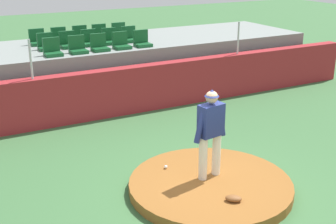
# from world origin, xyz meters

# --- Properties ---
(ground_plane) EXTENTS (60.00, 60.00, 0.00)m
(ground_plane) POSITION_xyz_m (0.00, 0.00, 0.00)
(ground_plane) COLOR #3C6A3C
(pitchers_mound) EXTENTS (3.24, 3.24, 0.20)m
(pitchers_mound) POSITION_xyz_m (0.00, 0.00, 0.10)
(pitchers_mound) COLOR brown
(pitchers_mound) RESTS_ON ground_plane
(pitcher) EXTENTS (0.82, 0.34, 1.83)m
(pitcher) POSITION_xyz_m (0.09, 0.18, 1.27)
(pitcher) COLOR white
(pitcher) RESTS_ON pitchers_mound
(baseball) EXTENTS (0.07, 0.07, 0.07)m
(baseball) POSITION_xyz_m (-0.52, 0.90, 0.24)
(baseball) COLOR white
(baseball) RESTS_ON pitchers_mound
(fielding_glove) EXTENTS (0.36, 0.34, 0.11)m
(fielding_glove) POSITION_xyz_m (-0.06, -0.85, 0.26)
(fielding_glove) COLOR brown
(fielding_glove) RESTS_ON pitchers_mound
(brick_barrier) EXTENTS (17.50, 0.40, 1.38)m
(brick_barrier) POSITION_xyz_m (0.00, 5.07, 0.69)
(brick_barrier) COLOR maroon
(brick_barrier) RESTS_ON ground_plane
(fence_post_left) EXTENTS (0.06, 0.06, 1.04)m
(fence_post_left) POSITION_xyz_m (-2.24, 5.07, 1.90)
(fence_post_left) COLOR silver
(fence_post_left) RESTS_ON brick_barrier
(fence_post_right) EXTENTS (0.06, 0.06, 1.04)m
(fence_post_right) POSITION_xyz_m (4.35, 5.07, 1.90)
(fence_post_right) COLOR silver
(fence_post_right) RESTS_ON brick_barrier
(bleacher_platform) EXTENTS (15.37, 3.51, 1.72)m
(bleacher_platform) POSITION_xyz_m (0.00, 7.32, 0.86)
(bleacher_platform) COLOR gray
(bleacher_platform) RESTS_ON ground_plane
(stadium_chair_0) EXTENTS (0.48, 0.44, 0.50)m
(stadium_chair_0) POSITION_xyz_m (-1.42, 6.07, 1.87)
(stadium_chair_0) COLOR #16552A
(stadium_chair_0) RESTS_ON bleacher_platform
(stadium_chair_1) EXTENTS (0.48, 0.44, 0.50)m
(stadium_chair_1) POSITION_xyz_m (-0.68, 6.09, 1.87)
(stadium_chair_1) COLOR #16552A
(stadium_chair_1) RESTS_ON bleacher_platform
(stadium_chair_2) EXTENTS (0.48, 0.44, 0.50)m
(stadium_chair_2) POSITION_xyz_m (0.00, 6.10, 1.87)
(stadium_chair_2) COLOR #16552A
(stadium_chair_2) RESTS_ON bleacher_platform
(stadium_chair_3) EXTENTS (0.48, 0.44, 0.50)m
(stadium_chair_3) POSITION_xyz_m (0.70, 6.10, 1.87)
(stadium_chair_3) COLOR #16552A
(stadium_chair_3) RESTS_ON bleacher_platform
(stadium_chair_4) EXTENTS (0.48, 0.44, 0.50)m
(stadium_chair_4) POSITION_xyz_m (1.41, 6.10, 1.87)
(stadium_chair_4) COLOR #16552A
(stadium_chair_4) RESTS_ON bleacher_platform
(stadium_chair_5) EXTENTS (0.48, 0.44, 0.50)m
(stadium_chair_5) POSITION_xyz_m (-1.37, 6.98, 1.87)
(stadium_chair_5) COLOR #16552A
(stadium_chair_5) RESTS_ON bleacher_platform
(stadium_chair_6) EXTENTS (0.48, 0.44, 0.50)m
(stadium_chair_6) POSITION_xyz_m (-0.69, 6.99, 1.87)
(stadium_chair_6) COLOR #16552A
(stadium_chair_6) RESTS_ON bleacher_platform
(stadium_chair_7) EXTENTS (0.48, 0.44, 0.50)m
(stadium_chair_7) POSITION_xyz_m (0.01, 7.00, 1.87)
(stadium_chair_7) COLOR #16552A
(stadium_chair_7) RESTS_ON bleacher_platform
(stadium_chair_8) EXTENTS (0.48, 0.44, 0.50)m
(stadium_chair_8) POSITION_xyz_m (0.67, 6.96, 1.87)
(stadium_chair_8) COLOR #16552A
(stadium_chair_8) RESTS_ON bleacher_platform
(stadium_chair_9) EXTENTS (0.48, 0.44, 0.50)m
(stadium_chair_9) POSITION_xyz_m (1.38, 7.01, 1.87)
(stadium_chair_9) COLOR #16552A
(stadium_chair_9) RESTS_ON bleacher_platform
(stadium_chair_10) EXTENTS (0.48, 0.44, 0.50)m
(stadium_chair_10) POSITION_xyz_m (-1.42, 7.89, 1.87)
(stadium_chair_10) COLOR #16552A
(stadium_chair_10) RESTS_ON bleacher_platform
(stadium_chair_11) EXTENTS (0.48, 0.44, 0.50)m
(stadium_chair_11) POSITION_xyz_m (-0.72, 7.87, 1.87)
(stadium_chair_11) COLOR #16552A
(stadium_chair_11) RESTS_ON bleacher_platform
(stadium_chair_12) EXTENTS (0.48, 0.44, 0.50)m
(stadium_chair_12) POSITION_xyz_m (0.01, 7.90, 1.87)
(stadium_chair_12) COLOR #16552A
(stadium_chair_12) RESTS_ON bleacher_platform
(stadium_chair_13) EXTENTS (0.48, 0.44, 0.50)m
(stadium_chair_13) POSITION_xyz_m (0.68, 7.90, 1.87)
(stadium_chair_13) COLOR #16552A
(stadium_chair_13) RESTS_ON bleacher_platform
(stadium_chair_14) EXTENTS (0.48, 0.44, 0.50)m
(stadium_chair_14) POSITION_xyz_m (1.40, 7.91, 1.87)
(stadium_chair_14) COLOR #16552A
(stadium_chair_14) RESTS_ON bleacher_platform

